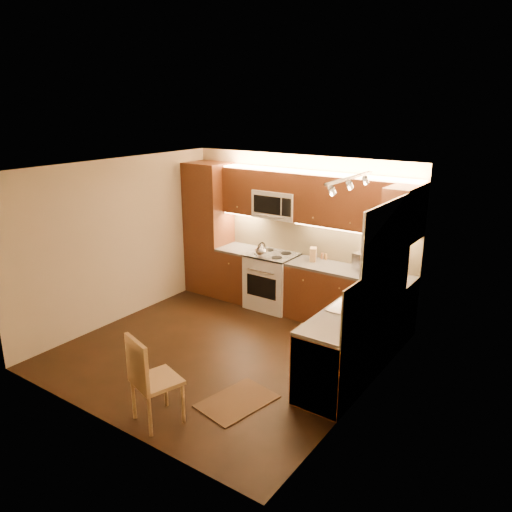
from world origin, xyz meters
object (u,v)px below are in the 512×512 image
Objects in this scene: dining_chair at (157,378)px; toaster_oven at (370,262)px; kettle at (261,249)px; knife_block at (313,254)px; sink at (360,299)px; soap_bottle at (375,294)px; stove at (272,281)px; microwave at (278,204)px.

toaster_oven is at bearing 93.38° from dining_chair.
kettle is at bearing 121.41° from dining_chair.
sink is at bearing -66.53° from knife_block.
knife_block is (-1.31, 1.22, 0.03)m from sink.
soap_bottle is at bearing -58.41° from toaster_oven.
knife_block is 1.78m from soap_bottle.
sink is 1.80m from knife_block.
toaster_oven reaches higher than dining_chair.
microwave is at bearing 90.00° from stove.
sink is 4.26× the size of soap_bottle.
microwave reaches higher than dining_chair.
knife_block is at bearing -3.13° from microwave.
stove is 1.69m from toaster_oven.
toaster_oven is 1.26m from soap_bottle.
soap_bottle reaches higher than sink.
kettle is 3.24m from dining_chair.
sink reaches higher than stove.
soap_bottle is at bearing 76.53° from dining_chair.
sink is at bearing -121.50° from soap_bottle.
microwave is 0.77m from kettle.
dining_chair is (0.70, -3.32, 0.05)m from stove.
soap_bottle reaches higher than dining_chair.
stove is 4.55× the size of soap_bottle.
toaster_oven is at bearing 26.49° from kettle.
toaster_oven reaches higher than knife_block.
kettle is at bearing 179.56° from knife_block.
dining_chair is (0.02, -3.42, -0.50)m from knife_block.
toaster_oven is at bearing 119.03° from soap_bottle.
knife_block is 0.21× the size of dining_chair.
kettle reaches higher than toaster_oven.
toaster_oven is at bearing 107.72° from sink.
kettle is 1.18× the size of soap_bottle.
toaster_oven is at bearing 1.86° from microwave.
microwave is 3.76× the size of soap_bottle.
microwave is 2.49m from soap_bottle.
sink is at bearing 76.88° from dining_chair.
microwave is (0.00, 0.14, 1.26)m from stove.
microwave is at bearing 91.77° from kettle.
kettle reaches higher than knife_block.
stove is 2.19× the size of toaster_oven.
dining_chair is (-0.88, -3.51, -0.52)m from toaster_oven.
toaster_oven is (1.58, 0.19, 0.57)m from stove.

